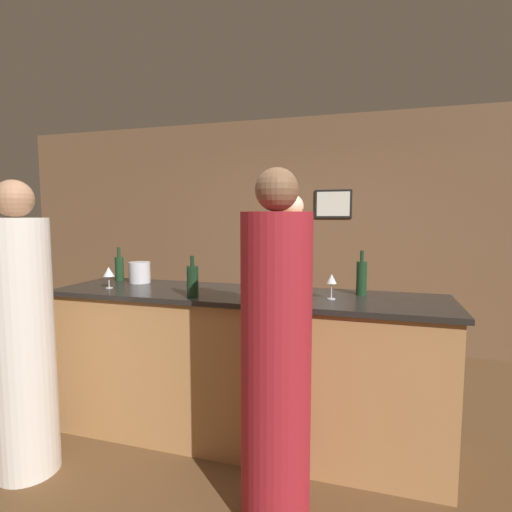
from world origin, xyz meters
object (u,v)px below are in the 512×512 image
object	(u,v)px
wine_bottle_0	(119,268)
guest_0	(22,341)
wine_bottle_1	(193,281)
ice_bucket	(140,272)
bartender	(291,302)
guest_1	(276,363)
wine_bottle_2	(361,277)

from	to	relation	value
wine_bottle_0	guest_0	bearing A→B (deg)	-91.55
wine_bottle_1	ice_bucket	xyz separation A→B (m)	(-0.66, 0.41, -0.03)
bartender	guest_1	distance (m)	1.58
guest_0	guest_1	size ratio (longest dim) A/B	0.99
guest_0	ice_bucket	size ratio (longest dim) A/B	10.87
wine_bottle_2	ice_bucket	distance (m)	1.72
guest_1	wine_bottle_1	size ratio (longest dim) A/B	6.69
guest_1	wine_bottle_2	world-z (taller)	guest_1
bartender	wine_bottle_1	xyz separation A→B (m)	(-0.43, -1.13, 0.35)
bartender	ice_bucket	bearing A→B (deg)	33.30
bartender	guest_0	world-z (taller)	guest_0
wine_bottle_0	ice_bucket	distance (m)	0.24
wine_bottle_2	ice_bucket	size ratio (longest dim) A/B	1.81
wine_bottle_0	guest_1	bearing A→B (deg)	-30.00
ice_bucket	wine_bottle_1	bearing A→B (deg)	-31.65
bartender	guest_1	size ratio (longest dim) A/B	0.98
bartender	wine_bottle_0	world-z (taller)	bartender
wine_bottle_0	wine_bottle_1	distance (m)	1.00
guest_0	ice_bucket	xyz separation A→B (m)	(0.25, 0.90, 0.31)
guest_1	guest_0	bearing A→B (deg)	-178.12
bartender	wine_bottle_2	xyz separation A→B (m)	(0.63, -0.72, 0.36)
bartender	wine_bottle_1	distance (m)	1.25
guest_0	wine_bottle_0	bearing A→B (deg)	88.45
ice_bucket	guest_1	bearing A→B (deg)	-32.37
guest_1	ice_bucket	xyz separation A→B (m)	(-1.33, 0.85, 0.30)
bartender	wine_bottle_1	world-z (taller)	bartender
guest_1	wine_bottle_0	xyz separation A→B (m)	(-1.56, 0.90, 0.32)
wine_bottle_0	wine_bottle_1	world-z (taller)	wine_bottle_0
wine_bottle_2	ice_bucket	bearing A→B (deg)	179.87
guest_0	wine_bottle_0	size ratio (longest dim) A/B	6.56
wine_bottle_2	ice_bucket	xyz separation A→B (m)	(-1.72, 0.00, -0.04)
guest_0	guest_1	bearing A→B (deg)	1.88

